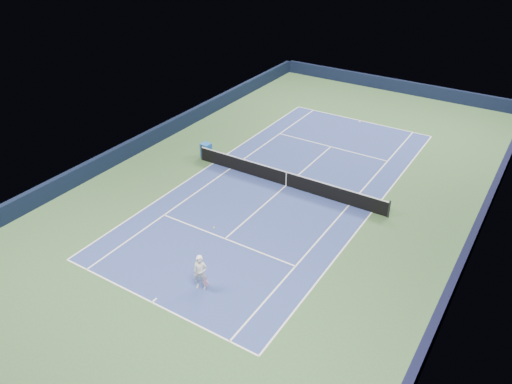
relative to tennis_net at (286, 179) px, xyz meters
The scene contains 19 objects.
ground 0.50m from the tennis_net, ahead, with size 40.00×40.00×0.00m, color #33532D.
wall_far 19.83m from the tennis_net, 90.00° to the left, with size 22.00×0.35×1.10m, color black.
wall_right 10.83m from the tennis_net, ahead, with size 0.35×40.00×1.10m, color black.
wall_left 10.83m from the tennis_net, behind, with size 0.35×40.00×1.10m, color black.
court_surface 0.50m from the tennis_net, ahead, with size 10.97×23.77×0.01m, color navy.
baseline_far 11.90m from the tennis_net, 90.00° to the left, with size 10.97×0.08×0.00m, color white.
baseline_near 11.90m from the tennis_net, 90.00° to the right, with size 10.97×0.08×0.00m, color white.
sideline_doubles_right 5.51m from the tennis_net, ahead, with size 0.08×23.77×0.00m, color white.
sideline_doubles_left 5.51m from the tennis_net, behind, with size 0.08×23.77×0.00m, color white.
sideline_singles_right 4.14m from the tennis_net, ahead, with size 0.08×23.77×0.00m, color white.
sideline_singles_left 4.14m from the tennis_net, behind, with size 0.08×23.77×0.00m, color white.
service_line_far 6.42m from the tennis_net, 90.00° to the left, with size 8.23×0.08×0.00m, color white.
service_line_near 6.42m from the tennis_net, 90.00° to the right, with size 8.23×0.08×0.00m, color white.
center_service_line 0.50m from the tennis_net, ahead, with size 0.08×12.80×0.00m, color white.
center_mark_far 11.75m from the tennis_net, 90.00° to the left, with size 0.08×0.30×0.00m, color white.
center_mark_near 11.75m from the tennis_net, 90.00° to the right, with size 0.08×0.30×0.00m, color white.
tennis_net is the anchor object (origin of this frame).
sponsor_cube 6.41m from the tennis_net, behind, with size 0.67×0.63×1.00m.
tennis_player 10.06m from the tennis_net, 82.87° to the right, with size 0.85×1.36×2.78m.
Camera 1 is at (12.41, -23.05, 15.28)m, focal length 35.00 mm.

